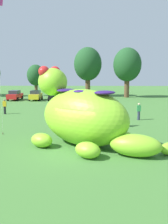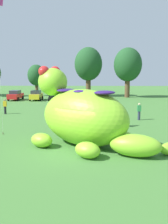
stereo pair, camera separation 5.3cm
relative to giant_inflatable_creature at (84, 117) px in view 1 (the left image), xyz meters
The scene contains 11 objects.
ground_plane 2.31m from the giant_inflatable_creature, 116.26° to the right, with size 160.00×160.00×0.00m, color #427533.
giant_inflatable_creature is the anchor object (origin of this frame).
car_red 30.41m from the giant_inflatable_creature, 114.92° to the left, with size 2.06×4.16×1.72m.
car_yellow 29.01m from the giant_inflatable_creature, 108.43° to the left, with size 2.02×4.14×1.72m.
car_black 28.21m from the giant_inflatable_creature, 102.34° to the left, with size 2.26×4.26×1.72m.
car_orange 27.19m from the giant_inflatable_creature, 96.82° to the left, with size 1.95×4.10×1.72m.
tree_mid_left 38.18m from the giant_inflatable_creature, 106.78° to the left, with size 3.62×3.62×6.42m.
tree_centre_left 35.60m from the giant_inflatable_creature, 90.41° to the left, with size 5.50×5.50×9.77m.
tree_centre 34.54m from the giant_inflatable_creature, 77.64° to the left, with size 5.35×5.35×9.49m.
spectator_near_inflatable 10.60m from the giant_inflatable_creature, 60.19° to the left, with size 0.38×0.26×1.71m.
spectator_mid_field 15.70m from the giant_inflatable_creature, 127.20° to the left, with size 0.38×0.26×1.71m.
Camera 1 is at (1.06, -14.97, 4.66)m, focal length 40.79 mm.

